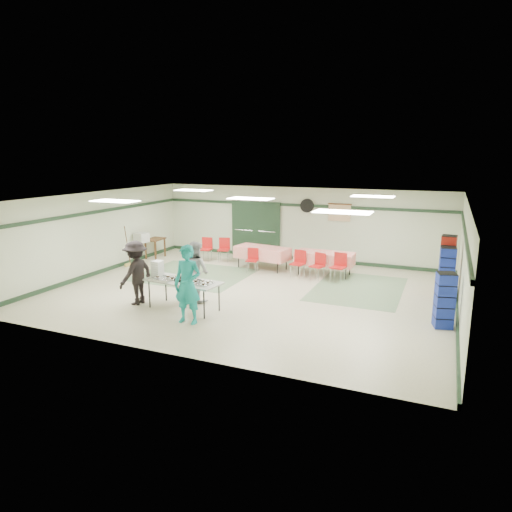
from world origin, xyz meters
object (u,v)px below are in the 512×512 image
at_px(dining_table_a, 325,258).
at_px(printer_table, 155,242).
at_px(crate_stack_blue_a, 446,275).
at_px(volunteer_dark, 136,273).
at_px(crate_stack_blue_b, 444,300).
at_px(chair_d, 252,258).
at_px(serving_table, 183,282).
at_px(chair_loose_b, 206,247).
at_px(chair_b, 299,261).
at_px(volunteer_grey, 196,271).
at_px(dining_table_b, 262,252).
at_px(crate_stack_red, 447,267).
at_px(volunteer_teal, 188,285).
at_px(chair_a, 319,263).
at_px(broom, 127,246).
at_px(office_printer, 141,237).
at_px(chair_loose_a, 224,247).
at_px(chair_c, 339,264).

relative_size(dining_table_a, printer_table, 2.23).
relative_size(crate_stack_blue_a, printer_table, 1.80).
relative_size(volunteer_dark, crate_stack_blue_b, 1.32).
bearing_deg(dining_table_a, crate_stack_blue_a, -22.53).
bearing_deg(chair_d, serving_table, -101.55).
xyz_separation_m(volunteer_dark, dining_table_a, (3.80, 4.84, -0.28)).
distance_m(chair_loose_b, crate_stack_blue_a, 8.44).
bearing_deg(chair_b, crate_stack_blue_b, -24.82).
distance_m(volunteer_grey, crate_stack_blue_a, 6.66).
distance_m(serving_table, dining_table_a, 5.32).
bearing_deg(crate_stack_blue_b, dining_table_b, 149.23).
bearing_deg(crate_stack_blue_b, crate_stack_red, 90.00).
distance_m(crate_stack_red, printer_table, 10.35).
bearing_deg(dining_table_b, chair_loose_b, -178.14).
bearing_deg(volunteer_teal, dining_table_a, 70.04).
relative_size(dining_table_a, chair_d, 2.30).
xyz_separation_m(chair_a, chair_d, (-2.28, 0.00, -0.02)).
height_order(volunteer_teal, chair_loose_b, volunteer_teal).
height_order(chair_loose_b, crate_stack_red, crate_stack_red).
bearing_deg(volunteer_teal, broom, 139.17).
bearing_deg(crate_stack_red, crate_stack_blue_a, -90.00).
bearing_deg(chair_loose_b, volunteer_teal, -71.29).
bearing_deg(office_printer, crate_stack_blue_a, 8.97).
relative_size(chair_loose_b, broom, 0.61).
height_order(chair_loose_a, crate_stack_red, crate_stack_red).
bearing_deg(chair_loose_a, chair_d, -49.83).
relative_size(chair_loose_b, crate_stack_blue_b, 0.68).
bearing_deg(volunteer_grey, chair_loose_a, -52.61).
distance_m(volunteer_dark, broom, 4.39).
bearing_deg(broom, dining_table_b, 25.19).
height_order(chair_a, chair_d, chair_a).
distance_m(dining_table_b, office_printer, 4.50).
xyz_separation_m(serving_table, chair_loose_b, (-2.13, 5.02, -0.19)).
height_order(volunteer_grey, chair_c, volunteer_grey).
distance_m(chair_d, chair_loose_b, 2.39).
bearing_deg(dining_table_b, chair_c, -2.59).
distance_m(crate_stack_blue_b, office_printer, 10.65).
bearing_deg(office_printer, chair_a, 15.15).
bearing_deg(chair_a, office_printer, -159.61).
bearing_deg(chair_d, crate_stack_blue_a, -19.29).
bearing_deg(chair_a, dining_table_b, -176.69).
distance_m(chair_c, chair_loose_b, 5.24).
bearing_deg(volunteer_grey, crate_stack_blue_a, -138.61).
bearing_deg(volunteer_dark, printer_table, -143.86).
bearing_deg(serving_table, dining_table_a, 69.18).
bearing_deg(volunteer_teal, chair_c, 62.10).
bearing_deg(chair_loose_b, broom, -146.12).
height_order(chair_c, printer_table, chair_c).
xyz_separation_m(chair_loose_b, crate_stack_blue_b, (8.24, -3.79, 0.11)).
xyz_separation_m(chair_d, crate_stack_blue_b, (6.01, -2.93, 0.15)).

